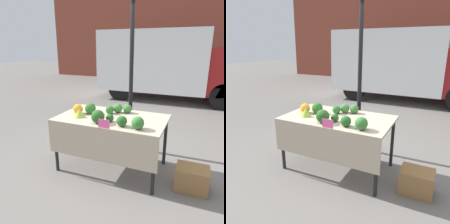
# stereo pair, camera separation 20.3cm
# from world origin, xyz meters

# --- Properties ---
(ground_plane) EXTENTS (40.00, 40.00, 0.00)m
(ground_plane) POSITION_xyz_m (0.00, 0.00, 0.00)
(ground_plane) COLOR slate
(building_facade) EXTENTS (16.00, 0.60, 5.76)m
(building_facade) POSITION_xyz_m (0.00, 9.88, 2.88)
(building_facade) COLOR brown
(building_facade) RESTS_ON ground_plane
(tent_pole) EXTENTS (0.07, 0.07, 2.74)m
(tent_pole) POSITION_xyz_m (0.04, 0.76, 1.37)
(tent_pole) COLOR black
(tent_pole) RESTS_ON ground_plane
(parked_truck) EXTENTS (4.88, 2.28, 2.38)m
(parked_truck) POSITION_xyz_m (-0.06, 5.26, 1.29)
(parked_truck) COLOR white
(parked_truck) RESTS_ON ground_plane
(market_table) EXTENTS (1.61, 0.95, 0.84)m
(market_table) POSITION_xyz_m (0.00, -0.07, 0.74)
(market_table) COLOR tan
(market_table) RESTS_ON ground_plane
(orange_cauliflower) EXTENTS (0.15, 0.15, 0.15)m
(orange_cauliflower) POSITION_xyz_m (-0.56, -0.04, 0.92)
(orange_cauliflower) COLOR orange
(orange_cauliflower) RESTS_ON market_table
(romanesco_head) EXTENTS (0.16, 0.16, 0.13)m
(romanesco_head) POSITION_xyz_m (-0.45, -0.19, 0.91)
(romanesco_head) COLOR #93B238
(romanesco_head) RESTS_ON market_table
(broccoli_head_0) EXTENTS (0.14, 0.14, 0.14)m
(broccoli_head_0) POSITION_xyz_m (0.27, -0.30, 0.91)
(broccoli_head_0) COLOR #285B23
(broccoli_head_0) RESTS_ON market_table
(broccoli_head_1) EXTENTS (0.11, 0.11, 0.11)m
(broccoli_head_1) POSITION_xyz_m (0.05, -0.20, 0.90)
(broccoli_head_1) COLOR #285B23
(broccoli_head_1) RESTS_ON market_table
(broccoli_head_2) EXTENTS (0.14, 0.14, 0.14)m
(broccoli_head_2) POSITION_xyz_m (0.14, 0.29, 0.91)
(broccoli_head_2) COLOR #387533
(broccoli_head_2) RESTS_ON market_table
(broccoli_head_3) EXTENTS (0.13, 0.13, 0.13)m
(broccoli_head_3) POSITION_xyz_m (-0.10, 0.15, 0.91)
(broccoli_head_3) COLOR #2D6628
(broccoli_head_3) RESTS_ON market_table
(broccoli_head_4) EXTENTS (0.19, 0.19, 0.19)m
(broccoli_head_4) POSITION_xyz_m (-0.08, -0.32, 0.94)
(broccoli_head_4) COLOR #285B23
(broccoli_head_4) RESTS_ON market_table
(broccoli_head_5) EXTENTS (0.17, 0.17, 0.17)m
(broccoli_head_5) POSITION_xyz_m (-0.38, 0.03, 0.93)
(broccoli_head_5) COLOR #2D6628
(broccoli_head_5) RESTS_ON market_table
(broccoli_head_6) EXTENTS (0.17, 0.17, 0.17)m
(broccoli_head_6) POSITION_xyz_m (0.49, -0.32, 0.92)
(broccoli_head_6) COLOR #387533
(broccoli_head_6) RESTS_ON market_table
(broccoli_head_7) EXTENTS (0.15, 0.15, 0.15)m
(broccoli_head_7) POSITION_xyz_m (-0.01, 0.25, 0.91)
(broccoli_head_7) COLOR #387533
(broccoli_head_7) RESTS_ON market_table
(price_sign) EXTENTS (0.16, 0.01, 0.12)m
(price_sign) POSITION_xyz_m (0.08, -0.46, 0.90)
(price_sign) COLOR #F45B9E
(price_sign) RESTS_ON market_table
(produce_crate) EXTENTS (0.42, 0.32, 0.33)m
(produce_crate) POSITION_xyz_m (1.20, -0.11, 0.16)
(produce_crate) COLOR olive
(produce_crate) RESTS_ON ground_plane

